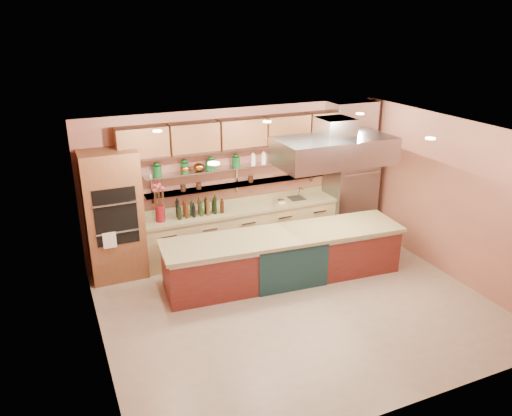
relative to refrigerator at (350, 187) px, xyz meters
name	(u,v)px	position (x,y,z in m)	size (l,w,h in m)	color
floor	(297,306)	(-2.35, -2.14, -1.06)	(6.00, 5.00, 0.02)	tan
ceiling	(302,135)	(-2.35, -2.14, 1.75)	(6.00, 5.00, 0.02)	black
wall_back	(239,180)	(-2.35, 0.36, 0.35)	(6.00, 0.04, 2.80)	#A4624D
wall_front	(408,308)	(-2.35, -4.64, 0.35)	(6.00, 0.04, 2.80)	#A4624D
wall_left	(94,262)	(-5.35, -2.14, 0.35)	(0.04, 5.00, 2.80)	#A4624D
wall_right	(452,199)	(0.65, -2.14, 0.35)	(0.04, 5.00, 2.80)	#A4624D
oven_stack	(114,216)	(-4.80, 0.04, 0.10)	(0.95, 0.64, 2.30)	brown
refrigerator	(350,187)	(0.00, 0.00, 0.00)	(0.95, 0.72, 2.10)	gray
back_counter	(243,230)	(-2.40, 0.06, -0.58)	(3.84, 0.64, 0.93)	tan
wall_shelf_lower	(239,184)	(-2.40, 0.23, 0.30)	(3.60, 0.26, 0.03)	#A7AAAE
wall_shelf_upper	(239,167)	(-2.40, 0.23, 0.65)	(3.60, 0.26, 0.03)	#A7AAAE
upper_cabinets	(242,133)	(-2.35, 0.18, 1.30)	(4.60, 0.36, 0.55)	brown
range_hood	(334,150)	(-1.24, -1.25, 1.20)	(2.00, 1.00, 0.45)	#A7AAAE
ceiling_downlights	(296,134)	(-2.35, -1.94, 1.72)	(4.00, 2.80, 0.02)	#FFE5A5
island	(284,256)	(-2.14, -1.25, -0.62)	(4.16, 0.90, 0.87)	maroon
flower_vase	(160,214)	(-4.00, 0.01, 0.03)	(0.17, 0.17, 0.30)	maroon
oil_bottle_cluster	(200,207)	(-3.26, 0.01, 0.03)	(0.94, 0.27, 0.30)	black
kitchen_scale	(281,201)	(-1.60, 0.01, -0.08)	(0.15, 0.11, 0.08)	white
bar_faucet	(299,193)	(-1.14, 0.11, -0.01)	(0.03, 0.03, 0.23)	silver
copper_kettle	(199,167)	(-3.19, 0.23, 0.74)	(0.19, 0.19, 0.15)	#BF6F2C
green_canister	(209,165)	(-2.98, 0.23, 0.74)	(0.13, 0.13, 0.16)	#0F461C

